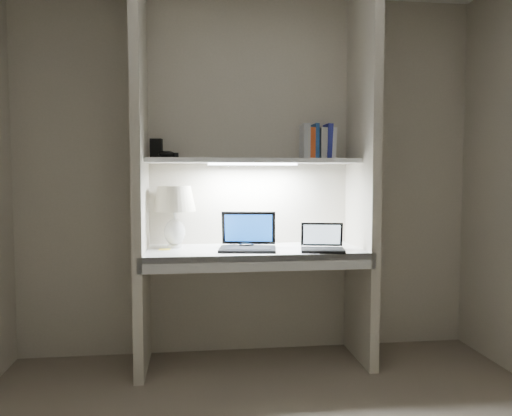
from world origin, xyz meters
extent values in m
cube|color=beige|center=(0.00, 1.50, 1.25)|extent=(3.20, 0.01, 2.50)
cube|color=beige|center=(-0.73, 1.23, 1.25)|extent=(0.06, 0.55, 2.50)
cube|color=beige|center=(0.73, 1.23, 1.25)|extent=(0.06, 0.55, 2.50)
cube|color=white|center=(0.00, 1.23, 0.75)|extent=(1.40, 0.55, 0.04)
cube|color=silver|center=(0.00, 0.96, 0.72)|extent=(1.46, 0.03, 0.10)
cube|color=silver|center=(0.00, 1.32, 1.35)|extent=(1.40, 0.36, 0.03)
cube|color=white|center=(0.00, 1.32, 1.33)|extent=(0.60, 0.04, 0.02)
cylinder|color=white|center=(-0.52, 1.35, 0.78)|extent=(0.10, 0.10, 0.02)
ellipsoid|color=white|center=(-0.52, 1.35, 0.87)|extent=(0.14, 0.14, 0.18)
cylinder|color=white|center=(-0.52, 1.35, 0.98)|extent=(0.02, 0.02, 0.08)
sphere|color=#FFD899|center=(-0.52, 1.35, 1.05)|extent=(0.04, 0.04, 0.04)
cube|color=black|center=(-0.05, 1.15, 0.78)|extent=(0.39, 0.30, 0.02)
cube|color=black|center=(-0.05, 1.15, 0.79)|extent=(0.33, 0.22, 0.00)
cube|color=black|center=(-0.03, 1.30, 0.90)|extent=(0.37, 0.12, 0.23)
cube|color=blue|center=(-0.03, 1.30, 0.90)|extent=(0.32, 0.10, 0.18)
cube|color=black|center=(0.41, 1.05, 0.78)|extent=(0.30, 0.24, 0.02)
cube|color=black|center=(0.41, 1.05, 0.79)|extent=(0.25, 0.18, 0.00)
cube|color=black|center=(0.44, 1.17, 0.87)|extent=(0.28, 0.11, 0.16)
cube|color=#AEC5D5|center=(0.44, 1.16, 0.87)|extent=(0.24, 0.09, 0.13)
cube|color=silver|center=(0.06, 1.45, 0.85)|extent=(0.12, 0.09, 0.16)
ellipsoid|color=black|center=(-0.05, 1.25, 0.79)|extent=(0.11, 0.07, 0.04)
torus|color=black|center=(-0.13, 1.33, 0.78)|extent=(0.12, 0.12, 0.01)
cube|color=yellow|center=(-0.59, 1.26, 0.77)|extent=(0.08, 0.08, 0.00)
cube|color=white|center=(0.57, 1.43, 1.47)|extent=(0.04, 0.16, 0.22)
cube|color=navy|center=(0.54, 1.43, 1.49)|extent=(0.05, 0.16, 0.24)
cube|color=#BBBAB6|center=(0.50, 1.43, 1.47)|extent=(0.04, 0.16, 0.22)
cube|color=#214E91|center=(0.45, 1.43, 1.49)|extent=(0.03, 0.16, 0.24)
cube|color=#ED5821|center=(0.42, 1.43, 1.47)|extent=(0.04, 0.16, 0.22)
cube|color=silver|center=(0.38, 1.43, 1.49)|extent=(0.04, 0.16, 0.24)
cube|color=black|center=(-0.64, 1.40, 1.43)|extent=(0.08, 0.06, 0.13)
ellipsoid|color=black|center=(-0.57, 1.35, 1.39)|extent=(0.12, 0.09, 0.05)
camera|label=1|loc=(-0.40, -2.01, 1.25)|focal=35.00mm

